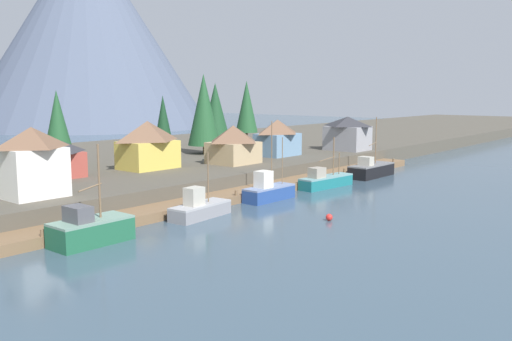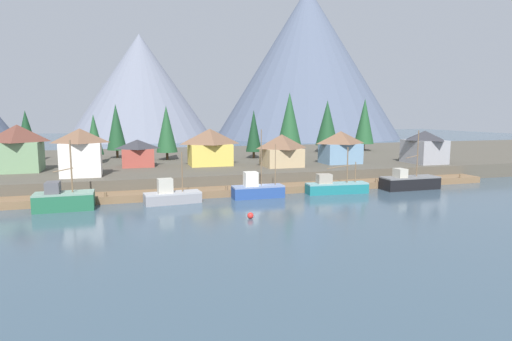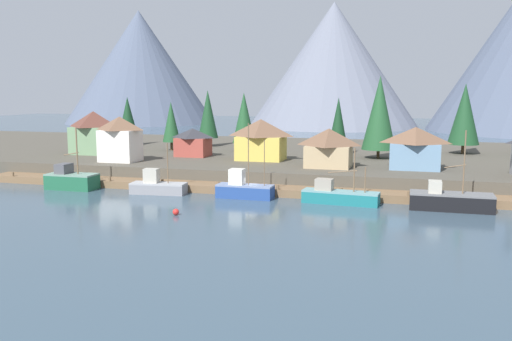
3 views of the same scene
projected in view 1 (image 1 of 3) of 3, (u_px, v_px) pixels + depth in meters
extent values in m
cube|color=#384C5B|center=(153.00, 185.00, 80.04)|extent=(400.00, 400.00, 1.00)
cube|color=brown|center=(247.00, 193.00, 68.43)|extent=(80.00, 4.00, 1.00)
cylinder|color=brown|center=(43.00, 239.00, 46.03)|extent=(0.36, 0.36, 1.60)
cylinder|color=brown|center=(122.00, 222.00, 52.09)|extent=(0.36, 0.36, 1.60)
cylinder|color=brown|center=(185.00, 208.00, 58.15)|extent=(0.36, 0.36, 1.60)
cylinder|color=brown|center=(236.00, 197.00, 64.21)|extent=(0.36, 0.36, 1.60)
cylinder|color=brown|center=(279.00, 188.00, 70.27)|extent=(0.36, 0.36, 1.60)
cylinder|color=brown|center=(314.00, 180.00, 76.33)|extent=(0.36, 0.36, 1.60)
cylinder|color=brown|center=(344.00, 174.00, 82.39)|extent=(0.36, 0.36, 1.60)
cylinder|color=brown|center=(371.00, 168.00, 88.45)|extent=(0.36, 0.36, 1.60)
cylinder|color=brown|center=(393.00, 163.00, 94.51)|extent=(0.36, 0.36, 1.60)
cube|color=#4C473D|center=(104.00, 166.00, 87.44)|extent=(400.00, 56.00, 2.50)
cone|color=#4C566B|center=(87.00, 29.00, 203.85)|extent=(89.51, 89.51, 71.73)
cube|color=#1E5B3D|center=(91.00, 233.00, 47.27)|extent=(6.87, 3.26, 1.94)
cube|color=gray|center=(91.00, 220.00, 47.12)|extent=(6.87, 3.26, 0.20)
cube|color=#4C4C51|center=(78.00, 214.00, 46.10)|extent=(1.62, 2.37, 1.35)
cylinder|color=brown|center=(99.00, 181.00, 47.41)|extent=(0.19, 0.19, 6.35)
cylinder|color=brown|center=(90.00, 187.00, 46.76)|extent=(2.29, 0.16, 0.55)
cube|color=gray|center=(200.00, 212.00, 57.21)|extent=(7.45, 3.17, 1.26)
cube|color=#9F9FA2|center=(200.00, 205.00, 57.11)|extent=(7.45, 3.17, 0.20)
cube|color=#B2AD9E|center=(194.00, 196.00, 56.20)|extent=(2.00, 1.58, 1.85)
cylinder|color=brown|center=(208.00, 177.00, 57.81)|extent=(0.14, 0.14, 5.23)
cube|color=navy|center=(269.00, 194.00, 66.35)|extent=(7.18, 2.50, 1.50)
cube|color=#6C7DA2|center=(269.00, 187.00, 66.23)|extent=(7.18, 2.50, 0.20)
cube|color=silver|center=(263.00, 179.00, 65.28)|extent=(1.81, 1.62, 1.96)
cylinder|color=brown|center=(272.00, 154.00, 66.01)|extent=(0.12, 0.12, 7.77)
cylinder|color=brown|center=(282.00, 161.00, 67.70)|extent=(0.10, 0.10, 5.74)
cube|color=#196B70|center=(326.00, 182.00, 75.30)|extent=(9.26, 3.06, 1.36)
cube|color=#679496|center=(326.00, 177.00, 75.19)|extent=(9.26, 3.06, 0.20)
cube|color=gray|center=(317.00, 173.00, 73.67)|extent=(2.16, 1.75, 1.35)
cylinder|color=brown|center=(334.00, 156.00, 75.92)|extent=(0.17, 0.17, 5.20)
cylinder|color=brown|center=(339.00, 163.00, 76.98)|extent=(0.14, 0.14, 2.99)
cylinder|color=brown|center=(327.00, 159.00, 74.97)|extent=(3.49, 0.41, 0.52)
cube|color=black|center=(371.00, 171.00, 84.69)|extent=(9.09, 3.16, 1.75)
cube|color=slate|center=(372.00, 165.00, 84.55)|extent=(9.09, 3.16, 0.20)
cube|color=#B2AD9E|center=(366.00, 161.00, 83.06)|extent=(1.46, 2.01, 1.32)
cylinder|color=brown|center=(376.00, 140.00, 84.93)|extent=(0.15, 0.15, 7.13)
cylinder|color=brown|center=(373.00, 144.00, 84.29)|extent=(2.31, 0.12, 0.52)
cube|color=#9E4238|center=(59.00, 165.00, 67.21)|extent=(5.28, 4.32, 3.12)
pyramid|color=#2D2D33|center=(58.00, 146.00, 66.88)|extent=(5.54, 4.53, 1.57)
cube|color=gray|center=(347.00, 138.00, 99.42)|extent=(5.64, 6.96, 4.29)
pyramid|color=#2D2D33|center=(348.00, 121.00, 99.00)|extent=(5.92, 7.30, 1.73)
cube|color=gold|center=(148.00, 155.00, 75.40)|extent=(7.29, 5.22, 3.78)
pyramid|color=brown|center=(147.00, 131.00, 74.94)|extent=(7.65, 5.49, 2.71)
cube|color=silver|center=(33.00, 173.00, 54.76)|extent=(5.58, 4.50, 4.91)
pyramid|color=brown|center=(31.00, 138.00, 54.27)|extent=(5.86, 4.72, 2.08)
cube|color=#6689A8|center=(277.00, 145.00, 90.74)|extent=(6.76, 4.95, 3.63)
pyramid|color=brown|center=(278.00, 127.00, 90.32)|extent=(7.10, 5.20, 2.29)
cube|color=tan|center=(233.00, 153.00, 80.96)|extent=(6.35, 5.80, 3.13)
pyramid|color=brown|center=(233.00, 134.00, 80.57)|extent=(6.66, 6.09, 2.43)
cylinder|color=#4C3823|center=(59.00, 161.00, 78.14)|extent=(0.50, 0.50, 1.52)
cone|color=#1E4C28|center=(58.00, 123.00, 77.39)|extent=(4.15, 4.15, 9.15)
cylinder|color=#4C3823|center=(164.00, 152.00, 89.98)|extent=(0.50, 0.50, 1.38)
cone|color=#14381E|center=(163.00, 122.00, 89.28)|extent=(3.27, 3.27, 8.47)
cylinder|color=#4C3823|center=(216.00, 140.00, 111.07)|extent=(0.50, 0.50, 1.66)
cone|color=#194223|center=(215.00, 109.00, 110.21)|extent=(5.36, 5.36, 10.54)
cylinder|color=#4C3823|center=(204.00, 149.00, 93.73)|extent=(0.50, 0.50, 1.47)
cone|color=#1E4C28|center=(204.00, 110.00, 92.79)|extent=(5.47, 5.47, 11.92)
cylinder|color=#4C3823|center=(247.00, 136.00, 119.73)|extent=(0.50, 0.50, 1.73)
cone|color=#1E4C28|center=(247.00, 107.00, 118.83)|extent=(4.78, 4.78, 11.05)
sphere|color=red|center=(329.00, 217.00, 55.86)|extent=(0.70, 0.70, 0.70)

